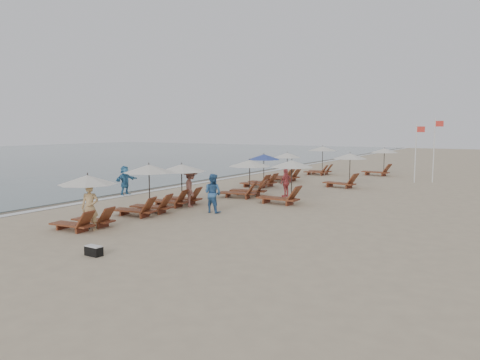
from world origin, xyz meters
The scene contains 21 objects.
ground centered at (0.00, 0.00, 0.00)m, with size 160.00×160.00×0.00m, color tan.
wet_sand_band centered at (-12.50, 10.00, 0.00)m, with size 3.20×140.00×0.01m, color #6B5E4C.
foam_line centered at (-11.20, 10.00, 0.01)m, with size 0.50×140.00×0.02m, color white.
lounger_station_0 centered at (-6.07, -3.40, 1.10)m, with size 2.44×2.18×2.08m.
lounger_station_1 centered at (-6.13, -0.04, 1.11)m, with size 2.63×2.26×2.25m.
lounger_station_2 centered at (-6.46, 2.66, 1.10)m, with size 2.69×2.43×2.07m.
lounger_station_3 centered at (-5.08, 6.89, 1.05)m, with size 2.79×2.44×2.08m.
lounger_station_4 centered at (-6.49, 11.17, 1.06)m, with size 2.51×2.15×2.16m.
lounger_station_5 centered at (-6.60, 14.81, 0.94)m, with size 2.59×2.04×2.10m.
lounger_station_6 centered at (-6.15, 20.77, 1.28)m, with size 2.65×2.46×2.36m.
inland_station_0 centered at (-2.13, 5.82, 1.28)m, with size 2.84×2.24×2.22m.
inland_station_1 centered at (-1.67, 13.75, 1.30)m, with size 2.85×2.24×2.22m.
inland_station_2 centered at (-1.72, 22.65, 1.28)m, with size 2.88×2.24×2.22m.
beachgoer_near centered at (-5.67, -3.51, 0.88)m, with size 0.64×0.42×1.76m, color tan.
beachgoer_mid_a centered at (-3.88, 1.95, 0.89)m, with size 0.87×0.67×1.78m, color #326097.
beachgoer_mid_b centered at (-5.67, 2.63, 0.94)m, with size 1.21×0.69×1.87m, color brown.
beachgoer_far_a centered at (-3.15, 8.08, 0.80)m, with size 0.93×0.39×1.60m, color #C95051.
waterline_walker centered at (-11.37, 3.83, 0.85)m, with size 1.57×0.50×1.70m, color teal.
duffel_bag centered at (-2.85, -5.79, 0.16)m, with size 0.56×0.29×0.31m.
flag_pole_near centered at (1.73, 18.92, 2.32)m, with size 0.60×0.08×4.17m.
flag_pole_far centered at (2.79, 19.83, 2.53)m, with size 0.60×0.08×4.56m.
Camera 1 is at (7.93, -14.90, 3.82)m, focal length 34.09 mm.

